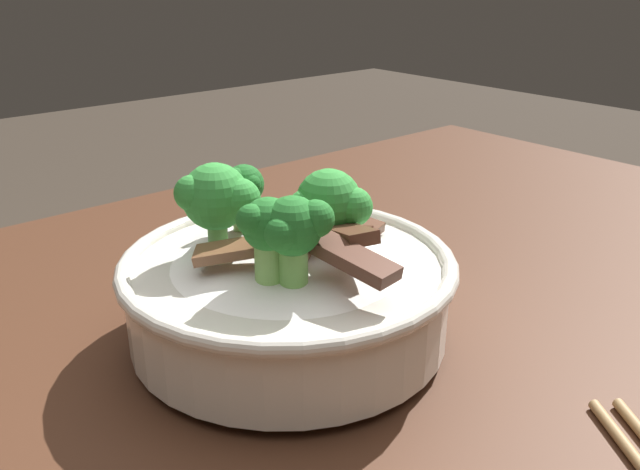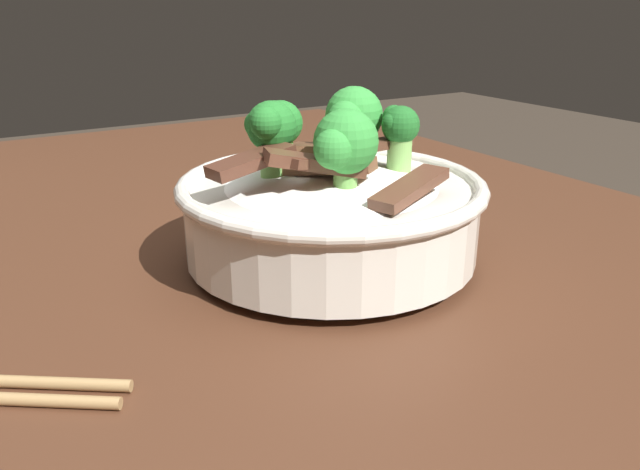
{
  "view_description": "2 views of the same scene",
  "coord_description": "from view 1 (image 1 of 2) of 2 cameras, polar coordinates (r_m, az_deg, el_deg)",
  "views": [
    {
      "loc": [
        0.27,
        0.28,
        1.09
      ],
      "look_at": [
        -0.01,
        -0.05,
        0.91
      ],
      "focal_mm": 37.36,
      "sensor_mm": 36.0,
      "label": 1
    },
    {
      "loc": [
        -0.39,
        0.19,
        1.03
      ],
      "look_at": [
        -0.03,
        -0.03,
        0.87
      ],
      "focal_mm": 35.47,
      "sensor_mm": 36.0,
      "label": 2
    }
  ],
  "objects": [
    {
      "name": "rice_bowl",
      "position": [
        0.48,
        -2.81,
        -3.88
      ],
      "size": [
        0.24,
        0.24,
        0.13
      ],
      "color": "silver",
      "rests_on": "dining_table"
    }
  ]
}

